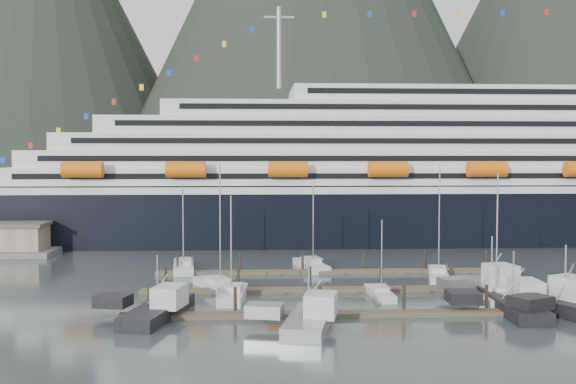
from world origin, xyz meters
name	(u,v)px	position (x,y,z in m)	size (l,w,h in m)	color
ground	(379,296)	(0.00, 0.00, 0.00)	(1600.00, 1600.00, 0.00)	#44504F
mountains	(322,8)	(52.48, 588.54, 163.40)	(870.00, 440.00, 420.00)	black
cruise_ship	(476,180)	(30.03, 54.94, 12.04)	(210.00, 30.40, 50.30)	black
dock_near	(350,313)	(-4.93, -9.95, 0.31)	(48.18, 2.28, 3.20)	#443B2C
dock_mid	(335,289)	(-4.93, 3.05, 0.31)	(48.18, 2.28, 3.20)	#443B2C
dock_far	(324,271)	(-4.93, 16.05, 0.31)	(48.18, 2.28, 3.20)	#443B2C
sailboat_a	(232,295)	(-17.58, -0.76, 0.43)	(3.60, 10.08, 12.78)	#BABABA
sailboat_b	(217,286)	(-19.66, 5.04, 0.44)	(6.89, 10.29, 16.43)	#BABABA
sailboat_c	(380,294)	(0.01, -0.43, 0.38)	(2.49, 8.29, 9.70)	#BABABA
sailboat_d	(438,274)	(10.53, 12.04, 0.43)	(4.91, 11.02, 16.20)	#BABABA
sailboat_e	(183,267)	(-25.45, 19.87, 0.43)	(4.00, 11.15, 13.34)	#BABABA
sailboat_f	(311,266)	(-6.50, 19.99, 0.44)	(5.01, 10.43, 13.60)	#BABABA
sailboat_h	(497,297)	(13.18, -3.24, 0.45)	(6.86, 10.61, 15.44)	#BABABA
trawler_a	(156,309)	(-25.17, -9.58, 0.91)	(10.14, 13.58, 7.20)	black
trawler_b	(307,320)	(-9.82, -14.97, 0.94)	(9.40, 12.11, 7.53)	#95979A
trawler_c	(511,303)	(12.85, -8.57, 0.92)	(10.08, 14.30, 7.24)	black
trawler_d	(564,305)	(17.86, -10.26, 1.00)	(11.94, 14.13, 8.22)	black
trawler_e	(490,288)	(13.31, -0.76, 0.99)	(9.85, 12.82, 8.02)	#95979A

